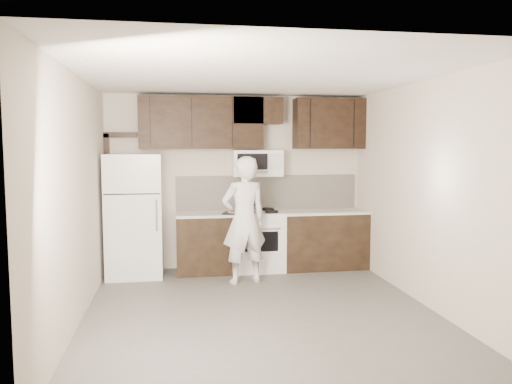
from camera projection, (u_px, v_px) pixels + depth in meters
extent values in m
plane|color=#54524F|center=(260.00, 312.00, 5.78)|extent=(4.50, 4.50, 0.00)
plane|color=beige|center=(236.00, 182.00, 7.86)|extent=(4.00, 0.00, 4.00)
plane|color=white|center=(261.00, 75.00, 5.53)|extent=(4.50, 4.50, 0.00)
cube|color=black|center=(205.00, 244.00, 7.56)|extent=(0.87, 0.62, 0.87)
cube|color=black|center=(323.00, 240.00, 7.86)|extent=(1.32, 0.62, 0.87)
cube|color=silver|center=(205.00, 214.00, 7.52)|extent=(0.87, 0.64, 0.04)
cube|color=silver|center=(324.00, 211.00, 7.82)|extent=(1.32, 0.64, 0.04)
cube|color=white|center=(258.00, 241.00, 7.69)|extent=(0.76, 0.62, 0.89)
cube|color=white|center=(258.00, 212.00, 7.65)|extent=(0.76, 0.62, 0.02)
cube|color=black|center=(262.00, 242.00, 7.39)|extent=(0.50, 0.01, 0.30)
cylinder|color=silver|center=(262.00, 229.00, 7.34)|extent=(0.55, 0.02, 0.02)
cylinder|color=black|center=(248.00, 212.00, 7.47)|extent=(0.20, 0.20, 0.03)
cylinder|color=black|center=(272.00, 212.00, 7.53)|extent=(0.20, 0.20, 0.03)
cylinder|color=black|center=(245.00, 210.00, 7.77)|extent=(0.20, 0.20, 0.03)
cylinder|color=black|center=(268.00, 209.00, 7.82)|extent=(0.20, 0.20, 0.03)
cube|color=beige|center=(268.00, 192.00, 7.95)|extent=(2.90, 0.02, 0.54)
cube|color=black|center=(201.00, 123.00, 7.52)|extent=(1.85, 0.35, 0.78)
cube|color=black|center=(329.00, 124.00, 7.84)|extent=(1.10, 0.35, 0.78)
cube|color=black|center=(257.00, 111.00, 7.64)|extent=(0.76, 0.35, 0.40)
cube|color=white|center=(257.00, 163.00, 7.70)|extent=(0.76, 0.38, 0.40)
cube|color=black|center=(253.00, 162.00, 7.49)|extent=(0.46, 0.01, 0.24)
cube|color=silver|center=(276.00, 162.00, 7.54)|extent=(0.18, 0.01, 0.24)
cylinder|color=silver|center=(253.00, 172.00, 7.48)|extent=(0.46, 0.02, 0.02)
cube|color=white|center=(134.00, 215.00, 7.30)|extent=(0.80, 0.72, 1.80)
cube|color=black|center=(132.00, 194.00, 6.91)|extent=(0.77, 0.01, 0.02)
cylinder|color=silver|center=(156.00, 215.00, 6.97)|extent=(0.03, 0.03, 0.45)
cube|color=black|center=(108.00, 203.00, 7.54)|extent=(0.08, 0.08, 2.10)
cube|color=black|center=(121.00, 135.00, 7.48)|extent=(0.50, 0.08, 0.08)
cylinder|color=silver|center=(245.00, 207.00, 7.76)|extent=(0.16, 0.16, 0.13)
sphere|color=black|center=(245.00, 202.00, 7.76)|extent=(0.03, 0.03, 0.03)
cylinder|color=black|center=(253.00, 205.00, 7.80)|extent=(0.16, 0.04, 0.02)
cube|color=black|center=(236.00, 213.00, 7.41)|extent=(0.43, 0.37, 0.02)
cylinder|color=tan|center=(236.00, 212.00, 7.41)|extent=(0.31, 0.31, 0.02)
imported|color=white|center=(244.00, 220.00, 6.93)|extent=(0.73, 0.57, 1.78)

